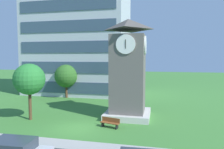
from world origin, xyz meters
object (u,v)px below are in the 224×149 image
clock_tower (128,74)px  tree_near_tower (29,79)px  park_bench (110,123)px  tree_streetside (66,76)px

clock_tower → tree_near_tower: size_ratio=1.80×
park_bench → tree_streetside: size_ratio=0.35×
park_bench → tree_near_tower: 9.30m
clock_tower → tree_near_tower: bearing=-161.6°
park_bench → tree_streetside: 16.22m
tree_streetside → tree_near_tower: bearing=-82.8°
tree_near_tower → tree_streetside: (-1.49, 11.81, -0.70)m
tree_streetside → clock_tower: bearing=-37.9°
clock_tower → tree_streetside: clock_tower is taller
tree_near_tower → tree_streetside: bearing=97.2°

